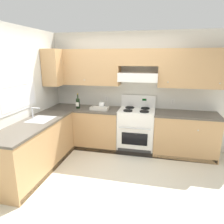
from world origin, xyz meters
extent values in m
plane|color=beige|center=(0.00, 0.00, 0.00)|extent=(7.04, 7.04, 0.00)
cube|color=silver|center=(0.46, 1.62, 1.27)|extent=(4.68, 0.12, 2.55)
cube|color=tan|center=(-0.74, 1.38, 1.80)|extent=(1.49, 0.34, 0.76)
cube|color=tan|center=(1.48, 1.38, 1.80)|extent=(1.34, 0.34, 0.76)
cube|color=tan|center=(0.41, 1.38, 2.01)|extent=(0.80, 0.34, 0.34)
cube|color=white|center=(0.41, 1.34, 1.62)|extent=(0.80, 0.46, 0.17)
cube|color=white|center=(0.41, 1.12, 1.54)|extent=(0.80, 0.03, 0.04)
sphere|color=silver|center=(-0.74, 1.20, 1.54)|extent=(0.02, 0.02, 0.02)
sphere|color=silver|center=(1.01, 1.20, 1.54)|extent=(0.02, 0.02, 0.02)
sphere|color=silver|center=(1.95, 1.20, 1.54)|extent=(0.02, 0.02, 0.02)
cube|color=silver|center=(-0.34, 1.55, 1.08)|extent=(0.08, 0.01, 0.12)
cube|color=silver|center=(-0.34, 1.54, 1.10)|extent=(0.03, 0.00, 0.03)
cube|color=silver|center=(-0.34, 1.54, 1.06)|extent=(0.03, 0.00, 0.03)
cube|color=silver|center=(1.15, 1.55, 1.08)|extent=(0.08, 0.01, 0.12)
cube|color=silver|center=(1.15, 1.54, 1.10)|extent=(0.03, 0.00, 0.03)
cube|color=silver|center=(1.15, 1.54, 1.06)|extent=(0.03, 0.00, 0.03)
cube|color=silver|center=(-1.62, 0.10, 1.27)|extent=(0.12, 4.00, 2.55)
cube|color=white|center=(-1.57, 0.10, 1.55)|extent=(0.04, 1.00, 0.92)
cube|color=white|center=(-1.55, 0.10, 1.55)|extent=(0.01, 0.90, 0.82)
cube|color=white|center=(-1.54, 0.10, 1.55)|extent=(0.01, 0.90, 0.02)
cube|color=tan|center=(-1.38, 1.20, 1.80)|extent=(0.34, 0.64, 0.76)
cube|color=tan|center=(-0.75, 1.25, 0.44)|extent=(1.55, 0.61, 0.87)
cube|color=#51493F|center=(-0.75, 1.25, 0.89)|extent=(1.58, 0.63, 0.04)
cube|color=tan|center=(1.42, 1.25, 0.44)|extent=(1.26, 0.61, 0.87)
cube|color=#51493F|center=(1.42, 1.25, 0.89)|extent=(1.28, 0.63, 0.04)
cube|color=black|center=(0.26, 0.97, 0.04)|extent=(3.54, 0.06, 0.09)
sphere|color=silver|center=(-1.06, 0.93, 0.68)|extent=(0.03, 0.03, 0.03)
sphere|color=silver|center=(1.61, 0.93, 0.68)|extent=(0.03, 0.03, 0.03)
cube|color=tan|center=(-1.25, 0.00, 0.44)|extent=(0.61, 1.89, 0.87)
cube|color=#51493F|center=(-1.25, 0.00, 0.89)|extent=(0.63, 1.91, 0.04)
cube|color=black|center=(-0.97, 0.00, 0.04)|extent=(0.06, 1.85, 0.09)
cube|color=#999B9E|center=(-1.25, 0.23, 0.91)|extent=(0.40, 0.48, 0.01)
cube|color=#28282B|center=(-1.25, 0.23, 0.84)|extent=(0.34, 0.42, 0.14)
cylinder|color=silver|center=(-1.41, 0.23, 1.02)|extent=(0.03, 0.03, 0.22)
cylinder|color=silver|center=(-1.33, 0.23, 1.12)|extent=(0.16, 0.02, 0.02)
cube|color=white|center=(0.41, 1.25, 0.46)|extent=(0.76, 0.58, 0.91)
cube|color=black|center=(0.41, 0.95, 0.38)|extent=(0.53, 0.01, 0.26)
cylinder|color=silver|center=(0.41, 0.93, 0.62)|extent=(0.65, 0.02, 0.02)
cube|color=#333333|center=(0.41, 0.96, 0.10)|extent=(0.70, 0.01, 0.11)
cube|color=white|center=(0.41, 1.25, 0.92)|extent=(0.76, 0.58, 0.02)
cube|color=white|center=(0.41, 1.52, 1.05)|extent=(0.76, 0.04, 0.29)
cube|color=#053F0C|center=(0.54, 1.50, 1.10)|extent=(0.09, 0.01, 0.04)
cylinder|color=black|center=(0.24, 1.11, 0.94)|extent=(0.19, 0.19, 0.02)
cylinder|color=black|center=(0.24, 1.11, 0.93)|extent=(0.07, 0.07, 0.01)
cylinder|color=black|center=(0.58, 1.11, 0.94)|extent=(0.19, 0.19, 0.02)
cylinder|color=black|center=(0.58, 1.11, 0.93)|extent=(0.07, 0.07, 0.01)
cylinder|color=black|center=(0.24, 1.39, 0.94)|extent=(0.19, 0.19, 0.02)
cylinder|color=black|center=(0.24, 1.39, 0.93)|extent=(0.07, 0.07, 0.01)
cylinder|color=black|center=(0.58, 1.39, 0.94)|extent=(0.19, 0.19, 0.02)
cylinder|color=black|center=(0.58, 1.39, 0.93)|extent=(0.07, 0.07, 0.01)
cylinder|color=white|center=(0.20, 1.50, 1.03)|extent=(0.04, 0.02, 0.04)
cylinder|color=white|center=(0.34, 1.50, 1.03)|extent=(0.04, 0.02, 0.04)
cylinder|color=white|center=(0.48, 1.50, 1.03)|extent=(0.04, 0.02, 0.04)
cylinder|color=white|center=(0.62, 1.50, 1.03)|extent=(0.04, 0.02, 0.04)
cylinder|color=black|center=(-0.89, 1.17, 1.01)|extent=(0.08, 0.08, 0.21)
cone|color=black|center=(-0.89, 1.17, 1.14)|extent=(0.08, 0.08, 0.04)
cylinder|color=black|center=(-0.89, 1.17, 1.20)|extent=(0.03, 0.03, 0.09)
cylinder|color=gold|center=(-0.89, 1.17, 1.23)|extent=(0.03, 0.03, 0.02)
cube|color=silver|center=(-0.89, 1.13, 1.01)|extent=(0.07, 0.00, 0.09)
cube|color=beige|center=(-0.39, 1.17, 0.92)|extent=(0.31, 0.16, 0.02)
cube|color=beige|center=(-0.39, 1.07, 0.94)|extent=(0.39, 0.01, 0.06)
cube|color=beige|center=(-0.39, 1.26, 0.94)|extent=(0.39, 0.01, 0.06)
cube|color=beige|center=(-0.58, 1.17, 0.94)|extent=(0.01, 0.18, 0.06)
cube|color=beige|center=(-0.20, 1.17, 0.94)|extent=(0.01, 0.18, 0.06)
cylinder|color=white|center=(-0.37, 1.31, 0.98)|extent=(0.10, 0.14, 0.14)
cylinder|color=#9E7A51|center=(-0.43, 1.31, 0.98)|extent=(0.01, 0.04, 0.04)
camera|label=1|loc=(0.85, -3.02, 2.02)|focal=33.19mm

